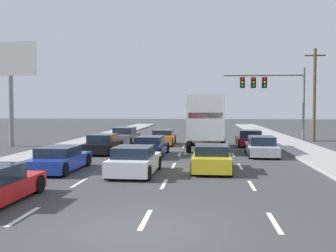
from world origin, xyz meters
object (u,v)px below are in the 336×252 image
Objects in this scene: car_orange at (163,138)px; car_navy at (151,147)px; car_black at (103,145)px; car_maroon at (249,139)px; car_gray at (125,136)px; roadside_billboard at (10,72)px; box_truck at (207,120)px; traffic_signal_mast at (266,87)px; car_white at (134,161)px; car_silver at (261,147)px; utility_pole_mid at (314,94)px; car_blue at (59,160)px; car_yellow at (212,159)px.

car_orange is 0.88× the size of car_navy.
car_black is 0.90× the size of car_maroon.
car_gray is at bearing 162.63° from car_orange.
box_truck is at bearing -5.42° from roadside_billboard.
car_white is at bearing -114.51° from traffic_signal_mast.
car_white is 0.52× the size of roadside_billboard.
car_silver is at bearing 5.60° from car_navy.
utility_pole_mid reaches higher than traffic_signal_mast.
traffic_signal_mast is (12.39, 18.40, 4.31)m from car_blue.
car_gray is 12.77m from car_silver.
car_navy is at bearing -126.24° from traffic_signal_mast.
box_truck is at bearing 21.63° from car_black.
box_truck is 9.50m from car_yellow.
utility_pole_mid reaches higher than car_blue.
roadside_billboard reaches higher than car_maroon.
car_navy is (3.52, 6.30, 0.03)m from car_blue.
car_orange is 5.28m from box_truck.
car_navy reaches higher than car_orange.
car_black is at bearing -158.37° from box_truck.
car_yellow reaches higher than car_blue.
box_truck is (3.44, -3.68, 1.57)m from car_orange.
roadside_billboard is at bearing 134.22° from car_white.
box_truck reaches higher than car_maroon.
car_black is (0.01, -7.40, -0.04)m from car_gray.
car_black is 0.91× the size of car_silver.
car_black is at bearing -117.52° from car_orange.
car_navy is 17.84m from utility_pole_mid.
box_truck is 1.69× the size of car_silver.
car_gray is at bearing 111.29° from car_navy.
car_navy is 0.58× the size of utility_pole_mid.
car_gray is at bearing 145.07° from box_truck.
box_truck is 1.66× the size of car_maroon.
car_blue is 12.51m from car_silver.
car_gray is at bearing 21.81° from roadside_billboard.
car_blue is at bearing -124.97° from box_truck.
car_blue is 7.21m from car_navy.
car_blue is at bearing -132.45° from utility_pole_mid.
car_maroon is 19.24m from roadside_billboard.
utility_pole_mid is (16.47, 18.01, 3.67)m from car_blue.
car_yellow is 0.50× the size of roadside_billboard.
car_orange is at bearing 11.06° from roadside_billboard.
roadside_billboard reaches higher than traffic_signal_mast.
car_white is 0.54× the size of box_truck.
car_blue is at bearing -123.95° from traffic_signal_mast.
car_black is 19.77m from utility_pole_mid.
car_white reaches higher than car_silver.
car_black is 10.56m from roadside_billboard.
box_truck is at bearing -46.96° from car_orange.
car_gray is at bearing 102.77° from car_white.
car_navy is at bearing -174.40° from car_silver.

